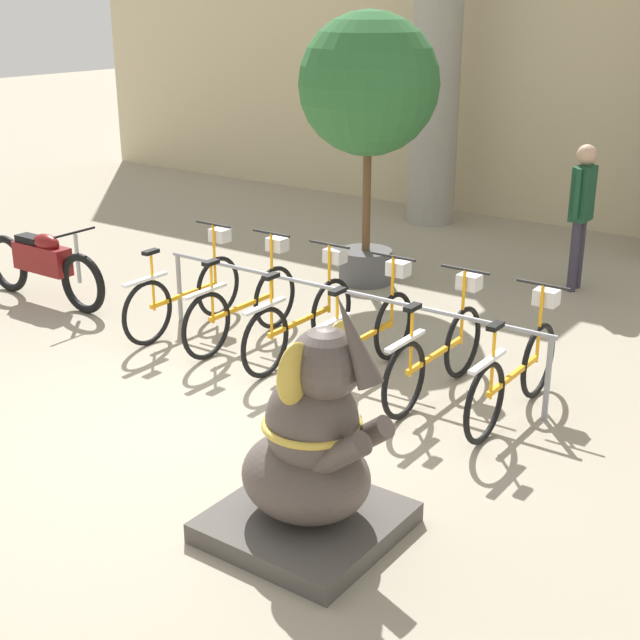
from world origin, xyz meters
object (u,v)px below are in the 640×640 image
(bicycle_1, at_px, (244,303))
(potted_tree, at_px, (369,92))
(bicycle_2, at_px, (302,318))
(elephant_statue, at_px, (311,455))
(person_pedestrian, at_px, (582,204))
(bicycle_5, at_px, (515,371))
(motorcycle, at_px, (43,264))
(bicycle_0, at_px, (187,292))
(bicycle_4, at_px, (437,351))
(bicycle_3, at_px, (366,334))

(bicycle_1, relative_size, potted_tree, 0.54)
(bicycle_2, height_order, elephant_statue, elephant_statue)
(elephant_statue, distance_m, person_pedestrian, 6.16)
(bicycle_5, bearing_deg, elephant_statue, -98.10)
(motorcycle, distance_m, potted_tree, 4.27)
(bicycle_2, relative_size, potted_tree, 0.54)
(person_pedestrian, bearing_deg, bicycle_0, -127.60)
(bicycle_0, xyz_separation_m, bicycle_4, (2.98, 0.06, 0.00))
(bicycle_3, height_order, motorcycle, bicycle_3)
(bicycle_3, bearing_deg, elephant_statue, -64.75)
(bicycle_1, distance_m, potted_tree, 3.10)
(person_pedestrian, bearing_deg, bicycle_4, -88.41)
(bicycle_2, xyz_separation_m, motorcycle, (-3.46, -0.37, 0.05))
(person_pedestrian, xyz_separation_m, potted_tree, (-2.23, -1.24, 1.26))
(bicycle_2, height_order, person_pedestrian, person_pedestrian)
(person_pedestrian, bearing_deg, bicycle_2, -110.67)
(bicycle_3, relative_size, elephant_statue, 1.00)
(bicycle_3, distance_m, bicycle_4, 0.75)
(bicycle_0, height_order, bicycle_3, same)
(bicycle_4, height_order, bicycle_5, same)
(motorcycle, distance_m, person_pedestrian, 6.34)
(bicycle_0, height_order, bicycle_4, same)
(bicycle_4, relative_size, potted_tree, 0.54)
(bicycle_0, height_order, elephant_statue, elephant_statue)
(elephant_statue, bearing_deg, person_pedestrian, 94.69)
(bicycle_5, xyz_separation_m, elephant_statue, (-0.35, -2.43, 0.18))
(motorcycle, xyz_separation_m, potted_tree, (2.62, 2.81, 1.86))
(bicycle_2, bearing_deg, bicycle_0, -177.77)
(bicycle_4, height_order, potted_tree, potted_tree)
(elephant_statue, height_order, person_pedestrian, person_pedestrian)
(bicycle_0, relative_size, bicycle_1, 1.00)
(bicycle_5, relative_size, elephant_statue, 1.00)
(bicycle_1, height_order, bicycle_5, same)
(bicycle_1, xyz_separation_m, bicycle_5, (2.98, -0.02, 0.00))
(potted_tree, bearing_deg, motorcycle, -132.91)
(bicycle_0, distance_m, bicycle_1, 0.75)
(bicycle_1, xyz_separation_m, bicycle_3, (1.49, -0.02, 0.00))
(bicycle_3, height_order, bicycle_4, same)
(bicycle_1, height_order, motorcycle, bicycle_1)
(bicycle_2, height_order, bicycle_5, same)
(motorcycle, height_order, person_pedestrian, person_pedestrian)
(bicycle_1, relative_size, elephant_statue, 1.00)
(bicycle_2, bearing_deg, bicycle_1, 179.27)
(bicycle_0, height_order, bicycle_1, same)
(bicycle_2, distance_m, motorcycle, 3.48)
(bicycle_0, bearing_deg, potted_tree, 75.42)
(bicycle_3, xyz_separation_m, person_pedestrian, (0.64, 3.69, 0.65))
(bicycle_4, relative_size, motorcycle, 0.86)
(bicycle_3, distance_m, person_pedestrian, 3.80)
(motorcycle, height_order, potted_tree, potted_tree)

